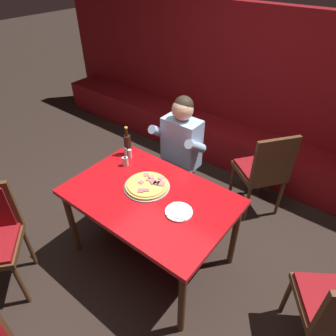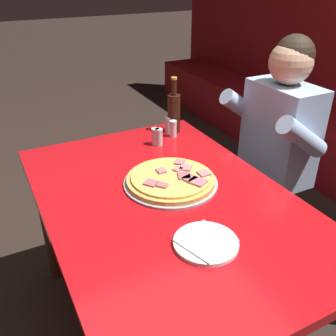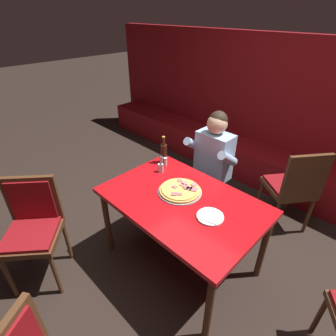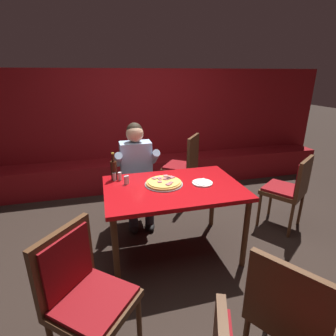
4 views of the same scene
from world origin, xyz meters
name	(u,v)px [view 1 (image 1 of 4)]	position (x,y,z in m)	size (l,w,h in m)	color
ground_plane	(153,255)	(0.00, 0.00, 0.00)	(24.00, 24.00, 0.00)	black
booth_wall_panel	(265,91)	(0.00, 2.18, 0.95)	(6.80, 0.16, 1.90)	maroon
booth_bench	(244,151)	(0.00, 1.86, 0.23)	(6.46, 0.48, 0.46)	maroon
main_dining_table	(150,202)	(0.00, 0.00, 0.69)	(1.35, 0.90, 0.77)	#4C2D19
pizza	(147,185)	(-0.08, 0.06, 0.79)	(0.38, 0.38, 0.05)	#9E9EA3
plate_white_paper	(179,212)	(0.30, -0.01, 0.78)	(0.21, 0.21, 0.02)	white
beer_bottle	(128,144)	(-0.55, 0.33, 0.88)	(0.07, 0.07, 0.29)	black
shaker_red_pepper_flakes	(126,152)	(-0.56, 0.29, 0.81)	(0.04, 0.04, 0.09)	silver
shaker_oregano	(130,154)	(-0.50, 0.29, 0.81)	(0.04, 0.04, 0.09)	silver
shaker_black_pepper	(124,162)	(-0.45, 0.17, 0.81)	(0.04, 0.04, 0.09)	silver
shaker_parmesan	(126,162)	(-0.44, 0.18, 0.81)	(0.04, 0.04, 0.09)	silver
diner_seated_blue_shirt	(176,152)	(-0.26, 0.71, 0.71)	(0.53, 0.53, 1.27)	black
dining_chair_near_right	(265,168)	(0.51, 1.18, 0.58)	(0.62, 0.62, 1.00)	#4C2D19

